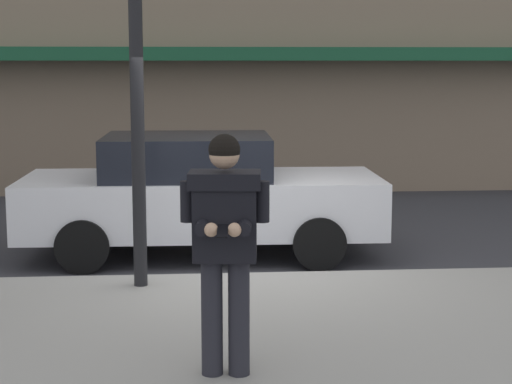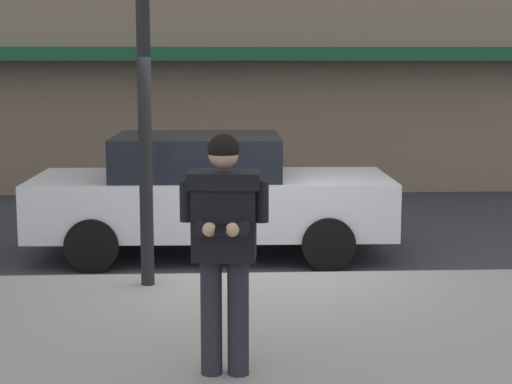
{
  "view_description": "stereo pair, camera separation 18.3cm",
  "coord_description": "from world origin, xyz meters",
  "views": [
    {
      "loc": [
        -0.69,
        -9.42,
        2.45
      ],
      "look_at": [
        -0.18,
        -3.12,
        1.49
      ],
      "focal_mm": 60.0,
      "sensor_mm": 36.0,
      "label": 1
    },
    {
      "loc": [
        -0.5,
        -9.43,
        2.45
      ],
      "look_at": [
        -0.18,
        -3.12,
        1.49
      ],
      "focal_mm": 60.0,
      "sensor_mm": 36.0,
      "label": 2
    }
  ],
  "objects": [
    {
      "name": "ground_plane",
      "position": [
        0.0,
        0.0,
        0.0
      ],
      "size": [
        80.0,
        80.0,
        0.0
      ],
      "primitive_type": "plane",
      "color": "#333338"
    },
    {
      "name": "sidewalk",
      "position": [
        1.0,
        -2.85,
        0.07
      ],
      "size": [
        32.0,
        5.3,
        0.14
      ],
      "primitive_type": "cube",
      "color": "#99968E",
      "rests_on": "ground"
    },
    {
      "name": "curb_paint_line",
      "position": [
        1.0,
        0.05,
        0.0
      ],
      "size": [
        28.0,
        0.12,
        0.01
      ],
      "primitive_type": "cube",
      "color": "silver",
      "rests_on": "ground"
    },
    {
      "name": "parked_sedan_mid",
      "position": [
        -0.55,
        1.34,
        0.79
      ],
      "size": [
        4.54,
        2.01,
        1.54
      ],
      "color": "silver",
      "rests_on": "ground"
    },
    {
      "name": "man_texting_on_phone",
      "position": [
        -0.42,
        -3.31,
        1.25
      ],
      "size": [
        0.65,
        0.61,
        1.81
      ],
      "color": "#23232B",
      "rests_on": "sidewalk"
    }
  ]
}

